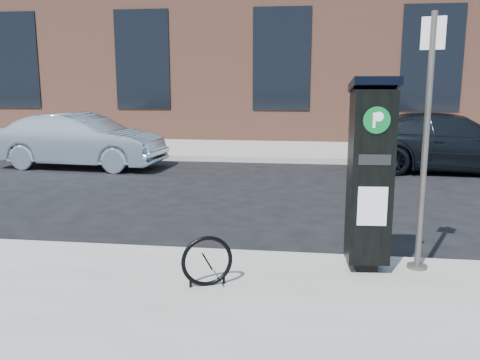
% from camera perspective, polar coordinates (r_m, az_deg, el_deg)
% --- Properties ---
extents(ground, '(120.00, 120.00, 0.00)m').
position_cam_1_polar(ground, '(6.57, -1.63, -9.14)').
color(ground, black).
rests_on(ground, ground).
extents(sidewalk_far, '(60.00, 12.00, 0.15)m').
position_cam_1_polar(sidewalk_far, '(20.23, 4.88, 4.83)').
color(sidewalk_far, gray).
rests_on(sidewalk_far, ground).
extents(curb_near, '(60.00, 0.12, 0.16)m').
position_cam_1_polar(curb_near, '(6.53, -1.66, -8.59)').
color(curb_near, '#9E9B93').
rests_on(curb_near, ground).
extents(curb_far, '(60.00, 0.12, 0.16)m').
position_cam_1_polar(curb_far, '(14.31, 3.62, 2.25)').
color(curb_far, '#9E9B93').
rests_on(curb_far, ground).
extents(building, '(28.00, 10.05, 8.25)m').
position_cam_1_polar(building, '(23.17, 5.45, 15.70)').
color(building, brown).
rests_on(building, ground).
extents(parking_kiosk, '(0.53, 0.48, 2.17)m').
position_cam_1_polar(parking_kiosk, '(5.79, 14.41, 0.68)').
color(parking_kiosk, black).
rests_on(parking_kiosk, sidewalk_near).
extents(sign_pole, '(0.24, 0.23, 2.84)m').
position_cam_1_polar(sign_pole, '(5.96, 20.10, 3.58)').
color(sign_pole, '#504D47').
rests_on(sign_pole, sidewalk_near).
extents(bike_rack, '(0.52, 0.26, 0.55)m').
position_cam_1_polar(bike_rack, '(5.38, -3.72, -9.11)').
color(bike_rack, black).
rests_on(bike_rack, sidewalk_near).
extents(car_silver, '(4.45, 1.82, 1.43)m').
position_cam_1_polar(car_silver, '(14.05, -17.43, 4.24)').
color(car_silver, '#8FA4B6').
rests_on(car_silver, ground).
extents(car_dark, '(5.13, 2.28, 1.46)m').
position_cam_1_polar(car_dark, '(13.89, 22.54, 3.89)').
color(car_dark, black).
rests_on(car_dark, ground).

